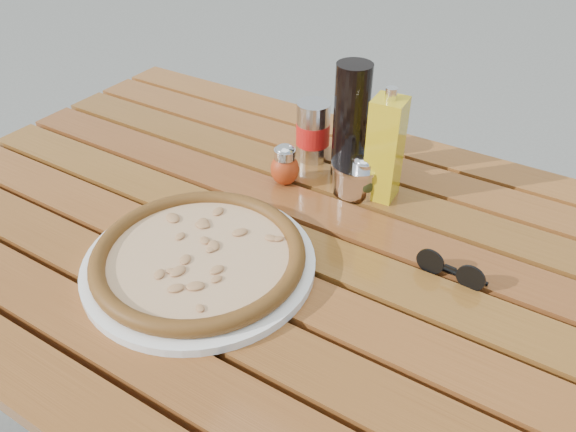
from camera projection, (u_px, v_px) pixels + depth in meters
The scene contains 10 objects.
table at pixel (282, 270), 0.98m from camera, with size 1.40×0.90×0.75m.
plate at pixel (200, 263), 0.87m from camera, with size 0.36×0.36×0.01m, color white.
pizza at pixel (199, 255), 0.86m from camera, with size 0.40×0.40×0.03m.
pepper_shaker at pixel (285, 165), 1.05m from camera, with size 0.06×0.06×0.08m.
oregano_shaker at pixel (363, 177), 1.01m from camera, with size 0.07×0.07×0.08m.
dark_bottle at pixel (351, 121), 1.03m from camera, with size 0.07×0.07×0.22m, color black.
soda_can at pixel (313, 132), 1.11m from camera, with size 0.07×0.07×0.12m.
olive_oil_cruet at pixel (385, 149), 0.98m from camera, with size 0.06×0.06×0.21m.
parmesan_tin at pixel (357, 176), 1.03m from camera, with size 0.12×0.12×0.07m.
sunglasses at pixel (450, 270), 0.85m from camera, with size 0.11×0.03×0.04m.
Camera 1 is at (0.40, -0.62, 1.33)m, focal length 35.00 mm.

